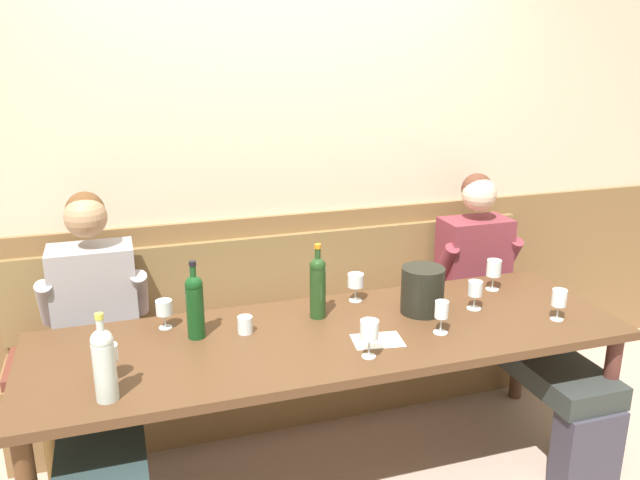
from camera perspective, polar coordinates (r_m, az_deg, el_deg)
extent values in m
cube|color=beige|center=(3.50, -3.80, 8.07)|extent=(6.80, 0.08, 2.80)
cube|color=brown|center=(3.70, -3.32, -5.62)|extent=(6.80, 0.03, 1.04)
cube|color=brown|center=(3.63, -2.32, -11.34)|extent=(2.89, 0.42, 0.44)
cube|color=brown|center=(3.52, -2.37, -7.84)|extent=(2.84, 0.39, 0.05)
cube|color=brown|center=(3.59, -3.23, -2.99)|extent=(2.89, 0.04, 0.45)
cube|color=#4F331E|center=(2.85, 1.12, -8.52)|extent=(2.59, 0.82, 0.04)
cylinder|color=#562C25|center=(3.35, 24.00, -13.08)|extent=(0.07, 0.07, 0.70)
cylinder|color=#523718|center=(3.23, -22.92, -14.18)|extent=(0.07, 0.07, 0.70)
cylinder|color=#4E3221|center=(3.81, 17.25, -8.54)|extent=(0.07, 0.07, 0.70)
cube|color=#253737|center=(2.93, -18.73, -15.08)|extent=(0.33, 1.06, 0.11)
cube|color=gray|center=(3.30, -19.26, -5.02)|extent=(0.39, 0.23, 0.54)
sphere|color=#A47E5A|center=(3.17, -20.00, 1.91)|extent=(0.19, 0.19, 0.19)
sphere|color=brown|center=(3.19, -20.03, 2.45)|extent=(0.18, 0.18, 0.18)
cylinder|color=gray|center=(3.27, -22.96, -5.18)|extent=(0.08, 0.20, 0.27)
cylinder|color=gray|center=(3.25, -15.65, -4.54)|extent=(0.08, 0.20, 0.27)
cube|color=#383541|center=(3.30, 22.51, -16.59)|extent=(0.29, 0.14, 0.38)
cube|color=#2E3431|center=(3.50, 17.92, -9.41)|extent=(0.33, 1.06, 0.11)
cube|color=brown|center=(3.83, 13.39, -1.78)|extent=(0.39, 0.23, 0.50)
sphere|color=beige|center=(3.71, 13.89, 3.95)|extent=(0.19, 0.19, 0.19)
sphere|color=#573121|center=(3.73, 13.71, 4.40)|extent=(0.18, 0.18, 0.18)
cylinder|color=brown|center=(3.68, 11.03, -2.07)|extent=(0.08, 0.20, 0.27)
cylinder|color=brown|center=(3.89, 16.35, -1.40)|extent=(0.08, 0.20, 0.27)
cylinder|color=black|center=(3.04, 9.04, -4.39)|extent=(0.20, 0.20, 0.22)
cylinder|color=#B9C6BE|center=(2.43, -18.45, -11.00)|extent=(0.08, 0.08, 0.22)
sphere|color=#B9C6BE|center=(2.37, -18.73, -8.40)|extent=(0.08, 0.08, 0.08)
cylinder|color=#B9C6BE|center=(2.36, -18.83, -7.41)|extent=(0.03, 0.03, 0.07)
cylinder|color=gold|center=(2.34, -18.94, -6.39)|extent=(0.03, 0.03, 0.02)
cylinder|color=#1F3D19|center=(2.95, -0.20, -4.69)|extent=(0.07, 0.07, 0.24)
sphere|color=#1F3D19|center=(2.90, -0.20, -2.28)|extent=(0.07, 0.07, 0.07)
cylinder|color=#1F3D19|center=(2.89, -0.20, -1.43)|extent=(0.03, 0.03, 0.07)
cylinder|color=orange|center=(2.87, -0.20, -0.56)|extent=(0.03, 0.03, 0.02)
cylinder|color=#123E18|center=(2.81, -10.95, -6.29)|extent=(0.08, 0.08, 0.23)
sphere|color=#123E18|center=(2.76, -11.10, -3.86)|extent=(0.08, 0.08, 0.08)
cylinder|color=#123E18|center=(2.74, -11.15, -2.97)|extent=(0.03, 0.03, 0.07)
cylinder|color=black|center=(2.73, -11.21, -2.05)|extent=(0.03, 0.03, 0.02)
cylinder|color=silver|center=(2.61, -18.05, -11.56)|extent=(0.06, 0.06, 0.00)
cylinder|color=silver|center=(2.59, -18.13, -10.78)|extent=(0.01, 0.01, 0.08)
cylinder|color=silver|center=(2.56, -18.27, -9.43)|extent=(0.08, 0.08, 0.06)
cylinder|color=#E6E58C|center=(2.57, -18.23, -9.89)|extent=(0.07, 0.07, 0.01)
cylinder|color=silver|center=(2.65, 4.33, -10.21)|extent=(0.06, 0.06, 0.00)
cylinder|color=silver|center=(2.63, 4.35, -9.40)|extent=(0.01, 0.01, 0.08)
cylinder|color=silver|center=(2.60, 4.39, -7.87)|extent=(0.08, 0.08, 0.07)
cylinder|color=#E4D67A|center=(2.61, 4.38, -8.35)|extent=(0.07, 0.07, 0.03)
cylinder|color=silver|center=(3.16, 20.18, -6.58)|extent=(0.06, 0.06, 0.00)
cylinder|color=silver|center=(3.14, 20.25, -6.00)|extent=(0.01, 0.01, 0.07)
cylinder|color=silver|center=(3.12, 20.38, -4.80)|extent=(0.07, 0.07, 0.08)
cylinder|color=silver|center=(2.89, 10.58, -8.03)|extent=(0.06, 0.06, 0.00)
cylinder|color=silver|center=(2.87, 10.62, -7.36)|extent=(0.01, 0.01, 0.07)
cylinder|color=silver|center=(2.84, 10.70, -6.04)|extent=(0.06, 0.06, 0.07)
cylinder|color=#F1E480|center=(2.85, 10.67, -6.47)|extent=(0.05, 0.05, 0.03)
cylinder|color=silver|center=(3.17, 13.43, -5.89)|extent=(0.07, 0.07, 0.00)
cylinder|color=silver|center=(3.15, 13.47, -5.31)|extent=(0.01, 0.01, 0.06)
cylinder|color=silver|center=(3.13, 13.56, -4.17)|extent=(0.07, 0.07, 0.07)
cylinder|color=silver|center=(3.43, 14.96, -4.21)|extent=(0.07, 0.07, 0.00)
cylinder|color=silver|center=(3.41, 15.01, -3.62)|extent=(0.01, 0.01, 0.07)
cylinder|color=silver|center=(3.39, 15.11, -2.40)|extent=(0.07, 0.07, 0.08)
cylinder|color=#EDE18A|center=(3.39, 15.08, -2.78)|extent=(0.06, 0.06, 0.04)
cylinder|color=silver|center=(2.97, -13.48, -7.51)|extent=(0.06, 0.06, 0.00)
cylinder|color=silver|center=(2.95, -13.52, -6.94)|extent=(0.01, 0.01, 0.06)
cylinder|color=silver|center=(2.93, -13.61, -5.80)|extent=(0.07, 0.07, 0.07)
cylinder|color=#E3E78E|center=(2.94, -13.58, -6.15)|extent=(0.06, 0.06, 0.03)
cylinder|color=silver|center=(3.18, 3.14, -5.34)|extent=(0.06, 0.06, 0.00)
cylinder|color=silver|center=(3.16, 3.15, -4.72)|extent=(0.01, 0.01, 0.07)
cylinder|color=silver|center=(3.14, 3.17, -3.57)|extent=(0.08, 0.08, 0.06)
cylinder|color=#E9DF81|center=(3.14, 3.17, -3.88)|extent=(0.07, 0.07, 0.03)
cylinder|color=silver|center=(2.84, -6.63, -7.45)|extent=(0.07, 0.07, 0.08)
cube|color=white|center=(2.78, 5.10, -8.83)|extent=(0.23, 0.18, 0.00)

